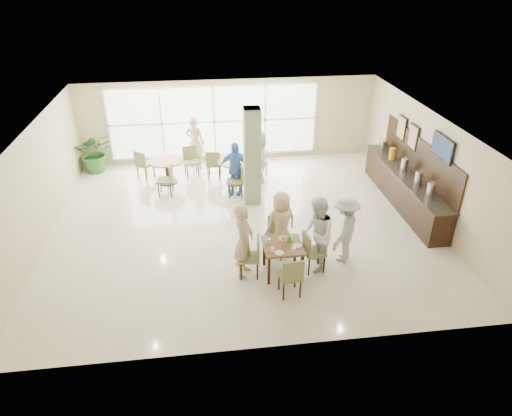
{
  "coord_description": "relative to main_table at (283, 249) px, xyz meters",
  "views": [
    {
      "loc": [
        -1.0,
        -10.52,
        6.26
      ],
      "look_at": [
        0.2,
        -1.2,
        1.1
      ],
      "focal_mm": 32.0,
      "sensor_mm": 36.0,
      "label": 1
    }
  ],
  "objects": [
    {
      "name": "room_shell",
      "position": [
        -0.65,
        2.31,
        1.06
      ],
      "size": [
        10.0,
        10.0,
        10.0
      ],
      "color": "white",
      "rests_on": "ground"
    },
    {
      "name": "main_table",
      "position": [
        0.0,
        0.0,
        0.0
      ],
      "size": [
        0.86,
        0.86,
        0.75
      ],
      "color": "brown",
      "rests_on": "ground"
    },
    {
      "name": "framed_art_b",
      "position": [
        4.29,
        4.11,
        1.21
      ],
      "size": [
        0.05,
        0.55,
        0.7
      ],
      "color": "black",
      "rests_on": "ground"
    },
    {
      "name": "column",
      "position": [
        -0.25,
        3.51,
        0.76
      ],
      "size": [
        0.45,
        0.45,
        2.8
      ],
      "primitive_type": "cube",
      "color": "#6D7B55",
      "rests_on": "ground"
    },
    {
      "name": "chairs_table_left",
      "position": [
        -2.74,
        5.15,
        -0.17
      ],
      "size": [
        2.06,
        1.87,
        0.95
      ],
      "color": "#5C6638",
      "rests_on": "ground"
    },
    {
      "name": "chairs_table_right",
      "position": [
        -0.59,
        4.88,
        -0.17
      ],
      "size": [
        1.98,
        1.86,
        0.95
      ],
      "color": "#5C6638",
      "rests_on": "ground"
    },
    {
      "name": "buffet_counter",
      "position": [
        4.05,
        2.82,
        -0.09
      ],
      "size": [
        0.64,
        4.7,
        1.95
      ],
      "color": "black",
      "rests_on": "ground"
    },
    {
      "name": "window_bank",
      "position": [
        -1.15,
        6.77,
        0.76
      ],
      "size": [
        7.0,
        0.04,
        7.0
      ],
      "color": "silver",
      "rests_on": "ground"
    },
    {
      "name": "teen_right",
      "position": [
        0.78,
        0.11,
        0.24
      ],
      "size": [
        0.76,
        0.93,
        1.78
      ],
      "primitive_type": "imported",
      "rotation": [
        0.0,
        0.0,
        -1.68
      ],
      "color": "white",
      "rests_on": "ground"
    },
    {
      "name": "round_table_left",
      "position": [
        -2.76,
        5.16,
        -0.08
      ],
      "size": [
        1.07,
        1.07,
        0.75
      ],
      "color": "brown",
      "rests_on": "ground"
    },
    {
      "name": "chairs_main_table",
      "position": [
        -0.01,
        0.01,
        -0.17
      ],
      "size": [
        1.98,
        2.0,
        0.95
      ],
      "color": "#5C6638",
      "rests_on": "ground"
    },
    {
      "name": "teen_far",
      "position": [
        0.12,
        0.88,
        0.15
      ],
      "size": [
        0.87,
        0.65,
        1.58
      ],
      "primitive_type": "imported",
      "rotation": [
        0.0,
        0.0,
        3.48
      ],
      "color": "tan",
      "rests_on": "ground"
    },
    {
      "name": "adult_standing",
      "position": [
        -1.84,
        6.22,
        0.25
      ],
      "size": [
        0.77,
        0.66,
        1.8
      ],
      "primitive_type": "imported",
      "rotation": [
        0.0,
        0.0,
        2.72
      ],
      "color": "tan",
      "rests_on": "ground"
    },
    {
      "name": "tabletop_clutter",
      "position": [
        0.01,
        -0.03,
        0.17
      ],
      "size": [
        0.74,
        0.76,
        0.21
      ],
      "color": "white",
      "rests_on": "main_table"
    },
    {
      "name": "framed_art_a",
      "position": [
        4.29,
        3.31,
        1.21
      ],
      "size": [
        0.05,
        0.55,
        0.7
      ],
      "color": "black",
      "rests_on": "ground"
    },
    {
      "name": "adult_a",
      "position": [
        -0.69,
        4.11,
        0.17
      ],
      "size": [
        1.08,
        0.84,
        1.63
      ],
      "primitive_type": "imported",
      "rotation": [
        0.0,
        0.0,
        -0.35
      ],
      "color": "#447BCD",
      "rests_on": "ground"
    },
    {
      "name": "teen_standing",
      "position": [
        1.51,
        0.37,
        0.18
      ],
      "size": [
        1.13,
        1.22,
        1.65
      ],
      "primitive_type": "imported",
      "rotation": [
        0.0,
        0.0,
        -2.22
      ],
      "color": "#B7B7B9",
      "rests_on": "ground"
    },
    {
      "name": "ground",
      "position": [
        -0.65,
        2.31,
        -0.64
      ],
      "size": [
        10.0,
        10.0,
        0.0
      ],
      "primitive_type": "plane",
      "color": "beige",
      "rests_on": "ground"
    },
    {
      "name": "adult_b",
      "position": [
        0.14,
        4.96,
        0.18
      ],
      "size": [
        0.7,
        1.54,
        1.64
      ],
      "primitive_type": "imported",
      "rotation": [
        0.0,
        0.0,
        -1.6
      ],
      "color": "white",
      "rests_on": "ground"
    },
    {
      "name": "teen_left",
      "position": [
        -0.85,
        0.08,
        0.22
      ],
      "size": [
        0.61,
        0.74,
        1.74
      ],
      "primitive_type": "imported",
      "rotation": [
        0.0,
        0.0,
        1.2
      ],
      "color": "tan",
      "rests_on": "ground"
    },
    {
      "name": "wall_tv",
      "position": [
        4.29,
        1.71,
        1.51
      ],
      "size": [
        0.06,
        1.0,
        0.58
      ],
      "color": "black",
      "rests_on": "ground"
    },
    {
      "name": "potted_plant",
      "position": [
        -5.13,
        6.35,
        0.02
      ],
      "size": [
        1.44,
        1.44,
        1.33
      ],
      "primitive_type": "imported",
      "rotation": [
        0.0,
        0.0,
        0.23
      ],
      "color": "#2C5E25",
      "rests_on": "ground"
    },
    {
      "name": "round_table_right",
      "position": [
        -0.63,
        4.88,
        -0.07
      ],
      "size": [
        1.12,
        1.12,
        0.75
      ],
      "color": "brown",
      "rests_on": "ground"
    }
  ]
}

